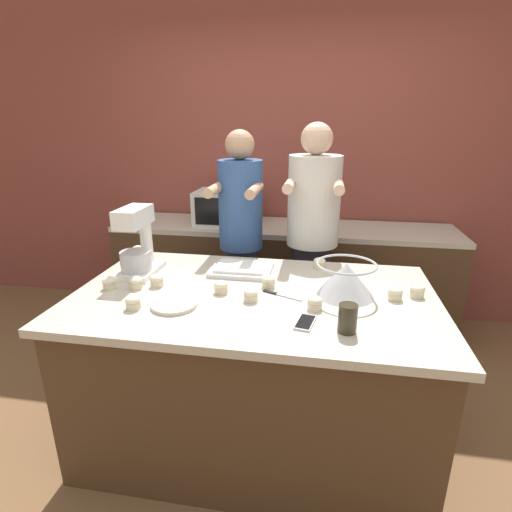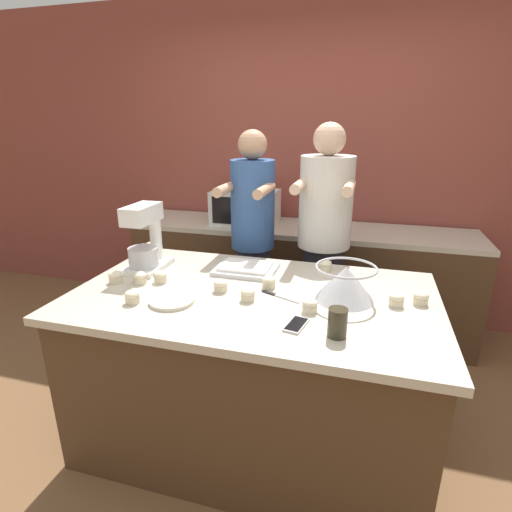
{
  "view_description": "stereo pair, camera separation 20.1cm",
  "coord_description": "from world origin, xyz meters",
  "px_view_note": "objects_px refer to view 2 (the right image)",
  "views": [
    {
      "loc": [
        0.32,
        -1.83,
        1.72
      ],
      "look_at": [
        0.0,
        0.05,
        1.07
      ],
      "focal_mm": 28.0,
      "sensor_mm": 36.0,
      "label": 1
    },
    {
      "loc": [
        0.52,
        -1.78,
        1.72
      ],
      "look_at": [
        0.0,
        0.05,
        1.07
      ],
      "focal_mm": 28.0,
      "sensor_mm": 36.0,
      "label": 2
    }
  ],
  "objects_px": {
    "cupcake_4": "(151,247)",
    "cupcake_6": "(397,299)",
    "cupcake_1": "(160,276)",
    "cupcake_2": "(326,265)",
    "cell_phone": "(296,325)",
    "cupcake_3": "(140,278)",
    "cupcake_5": "(115,277)",
    "small_plate": "(172,300)",
    "cupcake_8": "(421,298)",
    "baking_tray": "(246,268)",
    "cupcake_7": "(310,305)",
    "person_left": "(253,245)",
    "cupcake_0": "(132,297)",
    "microwave_oven": "(245,207)",
    "cupcake_10": "(269,282)",
    "person_right": "(323,249)",
    "cupcake_9": "(220,285)",
    "drinking_glass": "(337,323)",
    "cupcake_11": "(247,294)",
    "stand_mixer": "(145,241)",
    "mixing_bowl": "(345,282)",
    "knife": "(278,296)"
  },
  "relations": [
    {
      "from": "cupcake_2",
      "to": "baking_tray",
      "type": "bearing_deg",
      "value": -162.91
    },
    {
      "from": "cupcake_4",
      "to": "cupcake_5",
      "type": "xyz_separation_m",
      "value": [
        0.09,
        -0.53,
        0.0
      ]
    },
    {
      "from": "stand_mixer",
      "to": "mixing_bowl",
      "type": "relative_size",
      "value": 1.29
    },
    {
      "from": "person_right",
      "to": "cupcake_5",
      "type": "relative_size",
      "value": 24.28
    },
    {
      "from": "cupcake_11",
      "to": "small_plate",
      "type": "bearing_deg",
      "value": -161.11
    },
    {
      "from": "cupcake_0",
      "to": "cupcake_9",
      "type": "relative_size",
      "value": 1.0
    },
    {
      "from": "cupcake_1",
      "to": "cupcake_0",
      "type": "bearing_deg",
      "value": -90.29
    },
    {
      "from": "knife",
      "to": "cupcake_4",
      "type": "xyz_separation_m",
      "value": [
        -0.97,
        0.47,
        0.03
      ]
    },
    {
      "from": "mixing_bowl",
      "to": "cupcake_4",
      "type": "distance_m",
      "value": 1.36
    },
    {
      "from": "cupcake_4",
      "to": "cupcake_5",
      "type": "height_order",
      "value": "same"
    },
    {
      "from": "cupcake_4",
      "to": "cupcake_6",
      "type": "xyz_separation_m",
      "value": [
        1.53,
        -0.42,
        0.0
      ]
    },
    {
      "from": "cupcake_2",
      "to": "cupcake_4",
      "type": "bearing_deg",
      "value": 177.8
    },
    {
      "from": "cupcake_6",
      "to": "cupcake_10",
      "type": "xyz_separation_m",
      "value": [
        -0.63,
        0.04,
        0.0
      ]
    },
    {
      "from": "cupcake_0",
      "to": "cupcake_3",
      "type": "distance_m",
      "value": 0.24
    },
    {
      "from": "stand_mixer",
      "to": "cell_phone",
      "type": "relative_size",
      "value": 2.47
    },
    {
      "from": "drinking_glass",
      "to": "cupcake_5",
      "type": "height_order",
      "value": "drinking_glass"
    },
    {
      "from": "baking_tray",
      "to": "cupcake_1",
      "type": "height_order",
      "value": "cupcake_1"
    },
    {
      "from": "mixing_bowl",
      "to": "cupcake_5",
      "type": "bearing_deg",
      "value": -174.29
    },
    {
      "from": "person_left",
      "to": "drinking_glass",
      "type": "distance_m",
      "value": 1.32
    },
    {
      "from": "stand_mixer",
      "to": "small_plate",
      "type": "height_order",
      "value": "stand_mixer"
    },
    {
      "from": "microwave_oven",
      "to": "drinking_glass",
      "type": "relative_size",
      "value": 4.36
    },
    {
      "from": "cupcake_4",
      "to": "cupcake_8",
      "type": "height_order",
      "value": "same"
    },
    {
      "from": "cupcake_3",
      "to": "cupcake_4",
      "type": "height_order",
      "value": "same"
    },
    {
      "from": "small_plate",
      "to": "cupcake_8",
      "type": "distance_m",
      "value": 1.19
    },
    {
      "from": "cell_phone",
      "to": "cupcake_3",
      "type": "distance_m",
      "value": 0.92
    },
    {
      "from": "person_right",
      "to": "drinking_glass",
      "type": "bearing_deg",
      "value": -80.6
    },
    {
      "from": "cupcake_2",
      "to": "cupcake_9",
      "type": "bearing_deg",
      "value": -137.52
    },
    {
      "from": "cupcake_2",
      "to": "cupcake_10",
      "type": "distance_m",
      "value": 0.42
    },
    {
      "from": "mixing_bowl",
      "to": "cupcake_1",
      "type": "height_order",
      "value": "mixing_bowl"
    },
    {
      "from": "baking_tray",
      "to": "cupcake_9",
      "type": "relative_size",
      "value": 4.91
    },
    {
      "from": "small_plate",
      "to": "cupcake_10",
      "type": "height_order",
      "value": "cupcake_10"
    },
    {
      "from": "person_right",
      "to": "cupcake_4",
      "type": "relative_size",
      "value": 24.28
    },
    {
      "from": "cupcake_0",
      "to": "microwave_oven",
      "type": "bearing_deg",
      "value": 87.97
    },
    {
      "from": "cupcake_7",
      "to": "person_left",
      "type": "bearing_deg",
      "value": 120.11
    },
    {
      "from": "cupcake_1",
      "to": "cupcake_2",
      "type": "distance_m",
      "value": 0.94
    },
    {
      "from": "cupcake_7",
      "to": "cupcake_4",
      "type": "bearing_deg",
      "value": 152.65
    },
    {
      "from": "cell_phone",
      "to": "cupcake_11",
      "type": "xyz_separation_m",
      "value": [
        -0.27,
        0.19,
        0.03
      ]
    },
    {
      "from": "cupcake_3",
      "to": "cupcake_10",
      "type": "distance_m",
      "value": 0.69
    },
    {
      "from": "person_left",
      "to": "cupcake_3",
      "type": "relative_size",
      "value": 23.63
    },
    {
      "from": "microwave_oven",
      "to": "knife",
      "type": "height_order",
      "value": "microwave_oven"
    },
    {
      "from": "cupcake_6",
      "to": "cupcake_3",
      "type": "bearing_deg",
      "value": -176.29
    },
    {
      "from": "cupcake_4",
      "to": "cupcake_7",
      "type": "height_order",
      "value": "same"
    },
    {
      "from": "cupcake_11",
      "to": "cupcake_8",
      "type": "bearing_deg",
      "value": 12.93
    },
    {
      "from": "baking_tray",
      "to": "cupcake_3",
      "type": "relative_size",
      "value": 4.91
    },
    {
      "from": "cupcake_4",
      "to": "cupcake_9",
      "type": "distance_m",
      "value": 0.83
    },
    {
      "from": "small_plate",
      "to": "cupcake_8",
      "type": "height_order",
      "value": "cupcake_8"
    },
    {
      "from": "cupcake_8",
      "to": "cupcake_10",
      "type": "xyz_separation_m",
      "value": [
        -0.74,
        -0.01,
        0.0
      ]
    },
    {
      "from": "stand_mixer",
      "to": "microwave_oven",
      "type": "relative_size",
      "value": 0.72
    },
    {
      "from": "stand_mixer",
      "to": "drinking_glass",
      "type": "xyz_separation_m",
      "value": [
        1.14,
        -0.49,
        -0.11
      ]
    },
    {
      "from": "cupcake_0",
      "to": "cupcake_8",
      "type": "height_order",
      "value": "same"
    }
  ]
}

